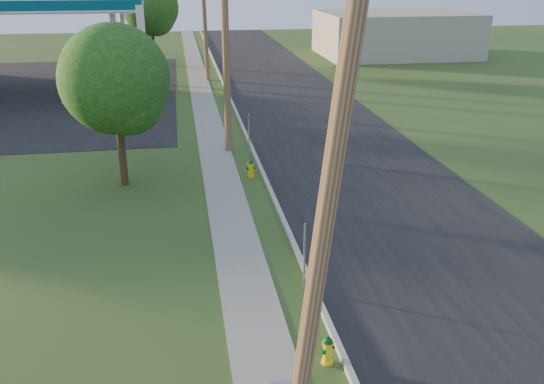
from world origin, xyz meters
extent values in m
cube|color=black|center=(4.50, 10.00, 0.01)|extent=(8.00, 120.00, 0.02)
cube|color=#9D9A90|center=(0.50, 10.00, 0.07)|extent=(0.15, 120.00, 0.15)
cube|color=gray|center=(-1.25, 10.00, 0.01)|extent=(1.50, 120.00, 0.03)
cylinder|color=brown|center=(-0.60, -1.00, 4.75)|extent=(1.31, 0.32, 9.48)
cylinder|color=brown|center=(-0.60, 17.00, 4.90)|extent=(0.32, 0.32, 9.80)
cylinder|color=brown|center=(-0.60, 35.00, 4.75)|extent=(0.49, 0.32, 9.50)
cube|color=gray|center=(0.25, 4.20, 1.00)|extent=(0.05, 0.04, 2.00)
cube|color=gray|center=(0.25, 16.00, 1.00)|extent=(0.05, 0.04, 2.00)
cube|color=gray|center=(0.25, 28.20, 1.00)|extent=(0.05, 0.04, 2.00)
cylinder|color=silver|center=(-6.50, 28.70, 2.75)|extent=(0.36, 0.36, 5.50)
cylinder|color=silver|center=(-6.50, 35.30, 2.75)|extent=(0.36, 0.36, 5.50)
cube|color=#9D9A90|center=(-9.50, 30.00, 0.09)|extent=(1.20, 3.20, 0.18)
cube|color=#9EA0A3|center=(-9.50, 30.00, 1.05)|extent=(0.90, 0.50, 1.70)
cube|color=#044B5F|center=(-9.50, 30.00, 1.05)|extent=(0.94, 0.40, 1.50)
cube|color=black|center=(-9.50, 29.73, 1.30)|extent=(0.50, 0.02, 0.40)
cube|color=#9D9A90|center=(-9.50, 34.00, 0.09)|extent=(1.20, 3.20, 0.18)
cube|color=#9EA0A3|center=(-9.50, 34.00, 1.05)|extent=(0.90, 0.50, 1.70)
cube|color=#044B5F|center=(-9.50, 34.00, 1.05)|extent=(0.94, 0.40, 1.50)
cube|color=black|center=(-9.50, 33.73, 1.30)|extent=(0.50, 0.02, 0.40)
cylinder|color=gray|center=(-4.50, 22.50, 2.50)|extent=(0.24, 0.24, 5.00)
cube|color=silver|center=(-4.50, 22.50, 5.80)|extent=(0.30, 2.00, 2.00)
cube|color=gray|center=(18.00, 45.00, 2.00)|extent=(14.00, 10.00, 4.00)
cylinder|color=#342315|center=(-5.11, 13.25, 1.62)|extent=(0.30, 0.30, 3.24)
sphere|color=#114117|center=(-5.11, 13.25, 4.21)|extent=(4.15, 4.15, 4.15)
sphere|color=#114117|center=(-4.71, 12.95, 3.57)|extent=(2.85, 2.85, 2.85)
cylinder|color=#342315|center=(-4.73, 42.97, 1.85)|extent=(0.30, 0.30, 3.71)
sphere|color=#114117|center=(-4.73, 42.97, 4.82)|extent=(4.74, 4.74, 4.74)
sphere|color=#114117|center=(-4.33, 42.67, 4.08)|extent=(3.26, 3.26, 3.26)
cylinder|color=yellow|center=(0.12, 1.15, 0.03)|extent=(0.26, 0.26, 0.06)
cylinder|color=yellow|center=(0.12, 1.15, 0.28)|extent=(0.21, 0.21, 0.56)
cylinder|color=yellow|center=(0.12, 1.15, 0.53)|extent=(0.26, 0.26, 0.04)
sphere|color=#073E14|center=(0.12, 1.15, 0.56)|extent=(0.22, 0.22, 0.22)
cylinder|color=#073E14|center=(0.12, 1.15, 0.68)|extent=(0.05, 0.05, 0.06)
cylinder|color=#073E14|center=(0.17, 1.02, 0.36)|extent=(0.14, 0.14, 0.10)
cylinder|color=#073E14|center=(0.00, 1.10, 0.36)|extent=(0.12, 0.11, 0.08)
cylinder|color=#073E14|center=(0.24, 1.20, 0.36)|extent=(0.12, 0.11, 0.08)
cylinder|color=#DCB80A|center=(-0.02, 13.30, 0.03)|extent=(0.29, 0.29, 0.06)
cylinder|color=#DCB80A|center=(-0.02, 13.30, 0.31)|extent=(0.23, 0.23, 0.62)
cylinder|color=#DCB80A|center=(-0.02, 13.30, 0.58)|extent=(0.29, 0.29, 0.04)
sphere|color=#0E3B1C|center=(-0.02, 13.30, 0.62)|extent=(0.24, 0.24, 0.24)
cylinder|color=#0E3B1C|center=(-0.02, 13.30, 0.74)|extent=(0.05, 0.05, 0.06)
cylinder|color=#0E3B1C|center=(-0.02, 13.16, 0.39)|extent=(0.12, 0.13, 0.11)
cylinder|color=#0E3B1C|center=(-0.17, 13.30, 0.39)|extent=(0.11, 0.10, 0.09)
cylinder|color=#0E3B1C|center=(0.12, 13.31, 0.39)|extent=(0.11, 0.10, 0.09)
cylinder|color=yellow|center=(0.04, 25.54, 0.03)|extent=(0.25, 0.25, 0.05)
cylinder|color=yellow|center=(0.04, 25.54, 0.26)|extent=(0.19, 0.19, 0.53)
cylinder|color=yellow|center=(0.04, 25.54, 0.49)|extent=(0.25, 0.25, 0.04)
sphere|color=#0B331F|center=(0.04, 25.54, 0.53)|extent=(0.20, 0.20, 0.20)
cylinder|color=#0B331F|center=(0.04, 25.54, 0.63)|extent=(0.04, 0.04, 0.05)
cylinder|color=#0B331F|center=(0.04, 25.41, 0.33)|extent=(0.10, 0.11, 0.10)
cylinder|color=#0B331F|center=(-0.08, 25.54, 0.33)|extent=(0.09, 0.08, 0.08)
cylinder|color=#0B331F|center=(0.16, 25.53, 0.33)|extent=(0.09, 0.08, 0.08)
camera|label=1|loc=(-2.77, -8.96, 8.23)|focal=38.00mm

